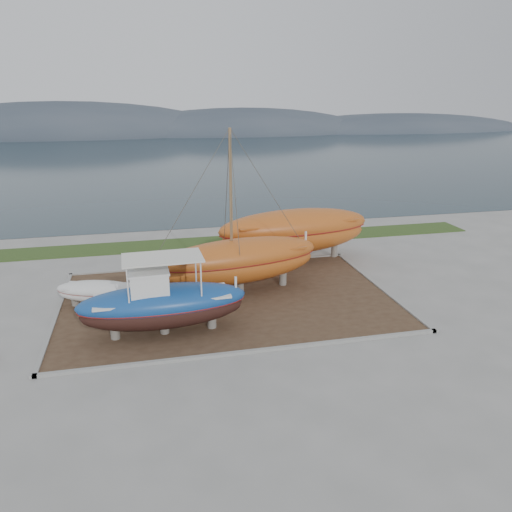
{
  "coord_description": "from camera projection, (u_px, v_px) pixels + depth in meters",
  "views": [
    {
      "loc": [
        -4.24,
        -21.53,
        11.12
      ],
      "look_at": [
        1.61,
        4.0,
        2.51
      ],
      "focal_mm": 35.0,
      "sensor_mm": 36.0,
      "label": 1
    }
  ],
  "objects": [
    {
      "name": "orange_sailboat",
      "position": [
        239.0,
        214.0,
        27.69
      ],
      "size": [
        9.98,
        4.53,
        9.32
      ],
      "primitive_type": null,
      "rotation": [
        0.0,
        0.0,
        0.18
      ],
      "color": "#AE531A",
      "rests_on": "dirt_patch"
    },
    {
      "name": "curb_frame",
      "position": [
        228.0,
        299.0,
        27.99
      ],
      "size": [
        18.6,
        12.6,
        0.15
      ],
      "primitive_type": null,
      "color": "gray",
      "rests_on": "ground"
    },
    {
      "name": "ground",
      "position": [
        242.0,
        332.0,
        24.31
      ],
      "size": [
        140.0,
        140.0,
        0.0
      ],
      "primitive_type": "plane",
      "color": "gray",
      "rests_on": "ground"
    },
    {
      "name": "white_dinghy",
      "position": [
        98.0,
        294.0,
        26.98
      ],
      "size": [
        4.79,
        2.92,
        1.35
      ],
      "primitive_type": null,
      "rotation": [
        0.0,
        0.0,
        -0.3
      ],
      "color": "white",
      "rests_on": "dirt_patch"
    },
    {
      "name": "grass_strip",
      "position": [
        203.0,
        243.0,
        38.65
      ],
      "size": [
        44.0,
        3.0,
        0.08
      ],
      "primitive_type": "cube",
      "color": "#284219",
      "rests_on": "ground"
    },
    {
      "name": "orange_bare_hull",
      "position": [
        295.0,
        236.0,
        33.84
      ],
      "size": [
        11.04,
        4.46,
        3.52
      ],
      "primitive_type": null,
      "rotation": [
        0.0,
        0.0,
        0.12
      ],
      "color": "#AE531A",
      "rests_on": "dirt_patch"
    },
    {
      "name": "mountain_ridge",
      "position": [
        154.0,
        134.0,
        140.07
      ],
      "size": [
        200.0,
        36.0,
        20.0
      ],
      "primitive_type": null,
      "color": "#333D49",
      "rests_on": "ground"
    },
    {
      "name": "sea",
      "position": [
        165.0,
        158.0,
        89.13
      ],
      "size": [
        260.0,
        100.0,
        0.04
      ],
      "primitive_type": null,
      "color": "#1B2D36",
      "rests_on": "ground"
    },
    {
      "name": "dirt_patch",
      "position": [
        228.0,
        300.0,
        28.01
      ],
      "size": [
        18.0,
        12.0,
        0.06
      ],
      "primitive_type": "cube",
      "color": "#422D1E",
      "rests_on": "ground"
    },
    {
      "name": "blue_caique",
      "position": [
        163.0,
        296.0,
        23.53
      ],
      "size": [
        8.08,
        2.76,
        3.85
      ],
      "primitive_type": null,
      "rotation": [
        0.0,
        0.0,
        0.03
      ],
      "color": "#17468F",
      "rests_on": "dirt_patch"
    }
  ]
}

